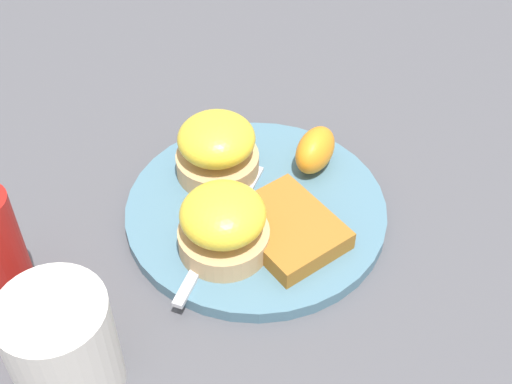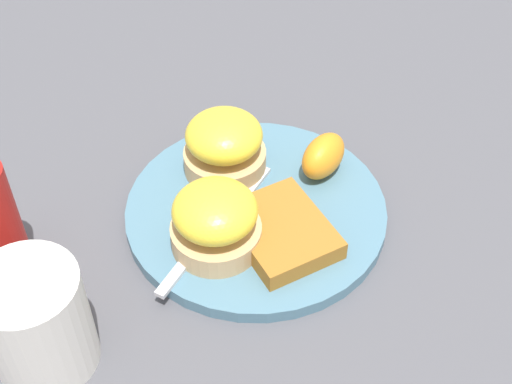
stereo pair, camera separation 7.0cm
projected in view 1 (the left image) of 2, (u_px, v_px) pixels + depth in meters
ground_plane at (256, 216)px, 0.72m from camera, size 1.10×1.10×0.00m
plate at (256, 211)px, 0.72m from camera, size 0.26×0.26×0.01m
sandwich_benedict_left at (217, 149)px, 0.72m from camera, size 0.09×0.09×0.07m
sandwich_benedict_right at (223, 224)px, 0.65m from camera, size 0.09×0.09×0.07m
hashbrown_patty at (287, 228)px, 0.68m from camera, size 0.12×0.10×0.02m
orange_wedge at (315, 150)px, 0.74m from camera, size 0.07×0.07×0.04m
fork at (224, 220)px, 0.69m from camera, size 0.15×0.14×0.00m
cup at (62, 346)px, 0.55m from camera, size 0.12×0.09×0.10m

